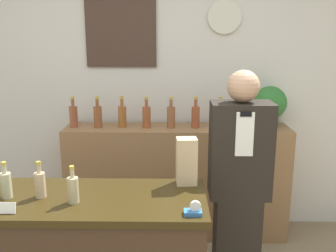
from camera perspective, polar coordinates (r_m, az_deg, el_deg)
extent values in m
cube|color=silver|center=(3.43, -2.01, 6.40)|extent=(5.20, 0.06, 2.70)
cube|color=#3E2B23|center=(3.39, -7.19, 13.89)|extent=(0.62, 0.02, 0.58)
cylinder|color=beige|center=(3.38, 8.60, 16.15)|extent=(0.29, 0.03, 0.29)
cube|color=#8E6642|center=(3.41, 1.34, -8.43)|extent=(1.95, 0.37, 1.01)
cube|color=#2E220D|center=(2.16, -13.32, -10.94)|extent=(1.40, 0.55, 0.04)
cube|color=black|center=(2.79, 10.29, -17.19)|extent=(0.30, 0.24, 0.73)
cube|color=black|center=(2.51, 10.95, -3.63)|extent=(0.40, 0.24, 0.64)
cube|color=white|center=(2.35, 11.61, -1.26)|extent=(0.11, 0.01, 0.28)
cube|color=black|center=(2.32, 11.77, 1.76)|extent=(0.07, 0.01, 0.03)
sphere|color=tan|center=(2.42, 11.41, 5.96)|extent=(0.21, 0.21, 0.21)
cylinder|color=#4C3D2D|center=(3.38, 15.08, 0.66)|extent=(0.16, 0.16, 0.09)
sphere|color=#2D6B2D|center=(3.35, 15.26, 3.44)|extent=(0.29, 0.29, 0.29)
cube|color=tan|center=(2.22, 2.85, -5.39)|extent=(0.13, 0.11, 0.28)
cube|color=#2D66A8|center=(1.91, 3.81, -13.01)|extent=(0.09, 0.06, 0.02)
cylinder|color=silver|center=(1.89, 4.20, -12.10)|extent=(0.06, 0.02, 0.06)
cube|color=white|center=(2.07, -23.38, -11.40)|extent=(0.09, 0.02, 0.06)
cylinder|color=#B0AD88|center=(2.24, -23.44, -8.32)|extent=(0.06, 0.06, 0.14)
cylinder|color=#B0AD88|center=(2.21, -23.68, -6.04)|extent=(0.02, 0.02, 0.05)
cylinder|color=#B29933|center=(2.20, -23.76, -5.23)|extent=(0.03, 0.03, 0.02)
cylinder|color=tan|center=(2.18, -18.89, -8.51)|extent=(0.06, 0.06, 0.14)
cylinder|color=tan|center=(2.15, -19.09, -6.18)|extent=(0.02, 0.02, 0.05)
cylinder|color=#B29933|center=(2.14, -19.16, -5.35)|extent=(0.03, 0.03, 0.02)
cylinder|color=tan|center=(2.06, -14.25, -9.46)|extent=(0.06, 0.06, 0.14)
cylinder|color=tan|center=(2.03, -14.41, -7.01)|extent=(0.02, 0.02, 0.05)
cylinder|color=#B29933|center=(2.02, -14.47, -6.14)|extent=(0.03, 0.03, 0.02)
cylinder|color=brown|center=(3.34, -14.20, 1.37)|extent=(0.07, 0.07, 0.18)
cylinder|color=brown|center=(3.31, -14.32, 3.46)|extent=(0.03, 0.03, 0.06)
cylinder|color=#B29933|center=(3.30, -14.37, 4.20)|extent=(0.03, 0.03, 0.02)
cylinder|color=brown|center=(3.29, -10.65, 1.36)|extent=(0.07, 0.07, 0.18)
cylinder|color=brown|center=(3.26, -10.74, 3.49)|extent=(0.03, 0.03, 0.06)
cylinder|color=#B29933|center=(3.25, -10.78, 4.24)|extent=(0.03, 0.03, 0.02)
cylinder|color=brown|center=(3.26, -6.98, 1.39)|extent=(0.07, 0.07, 0.18)
cylinder|color=brown|center=(3.23, -7.05, 3.54)|extent=(0.03, 0.03, 0.06)
cylinder|color=#B29933|center=(3.22, -7.07, 4.29)|extent=(0.03, 0.03, 0.02)
cylinder|color=brown|center=(3.22, -3.29, 1.34)|extent=(0.07, 0.07, 0.18)
cylinder|color=brown|center=(3.20, -3.32, 3.51)|extent=(0.03, 0.03, 0.06)
cylinder|color=#B29933|center=(3.19, -3.33, 4.27)|extent=(0.03, 0.03, 0.02)
cylinder|color=brown|center=(3.21, 0.46, 1.32)|extent=(0.07, 0.07, 0.18)
cylinder|color=brown|center=(3.19, 0.47, 3.50)|extent=(0.03, 0.03, 0.06)
cylinder|color=#B29933|center=(3.18, 0.47, 4.26)|extent=(0.03, 0.03, 0.02)
cylinder|color=brown|center=(3.23, 4.21, 1.35)|extent=(0.07, 0.07, 0.18)
cylinder|color=brown|center=(3.20, 4.25, 3.51)|extent=(0.03, 0.03, 0.06)
cylinder|color=#B29933|center=(3.20, 4.27, 4.27)|extent=(0.03, 0.03, 0.02)
cylinder|color=brown|center=(3.24, 7.95, 1.31)|extent=(0.07, 0.07, 0.18)
cylinder|color=brown|center=(3.22, 8.02, 3.46)|extent=(0.03, 0.03, 0.06)
cylinder|color=#B29933|center=(3.21, 8.04, 4.22)|extent=(0.03, 0.03, 0.02)
cylinder|color=brown|center=(3.27, 11.62, 1.28)|extent=(0.07, 0.07, 0.18)
cylinder|color=brown|center=(3.25, 11.72, 3.41)|extent=(0.03, 0.03, 0.06)
cylinder|color=#B29933|center=(3.24, 11.76, 4.16)|extent=(0.03, 0.03, 0.02)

